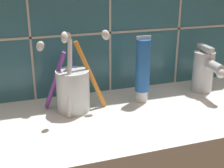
{
  "coord_description": "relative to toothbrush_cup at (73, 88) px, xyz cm",
  "views": [
    {
      "loc": [
        -21.47,
        -55.99,
        30.86
      ],
      "look_at": [
        -1.79,
        2.2,
        8.35
      ],
      "focal_mm": 50.0,
      "sensor_mm": 36.0,
      "label": 1
    }
  ],
  "objects": [
    {
      "name": "sink_counter",
      "position": [
        9.49,
        -5.56,
        -6.22
      ],
      "size": [
        74.49,
        30.05,
        2.0
      ],
      "primitive_type": "cube",
      "color": "white",
      "rests_on": "ground"
    },
    {
      "name": "toothpaste_tube",
      "position": [
        16.14,
        -0.06,
        2.45
      ],
      "size": [
        3.4,
        3.24,
        15.41
      ],
      "color": "white",
      "rests_on": "sink_counter"
    },
    {
      "name": "toothbrush_cup",
      "position": [
        0.0,
        0.0,
        0.0
      ],
      "size": [
        15.77,
        10.53,
        18.23
      ],
      "color": "silver",
      "rests_on": "sink_counter"
    },
    {
      "name": "tile_wall_backsplash",
      "position": [
        9.49,
        9.71,
        14.8
      ],
      "size": [
        84.49,
        1.72,
        44.03
      ],
      "color": "#336B7F",
      "rests_on": "ground"
    },
    {
      "name": "sink_faucet",
      "position": [
        33.06,
        0.42,
        0.43
      ],
      "size": [
        5.1,
        11.86,
        11.69
      ],
      "rotation": [
        0.0,
        0.0,
        -1.68
      ],
      "color": "silver",
      "rests_on": "sink_counter"
    }
  ]
}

